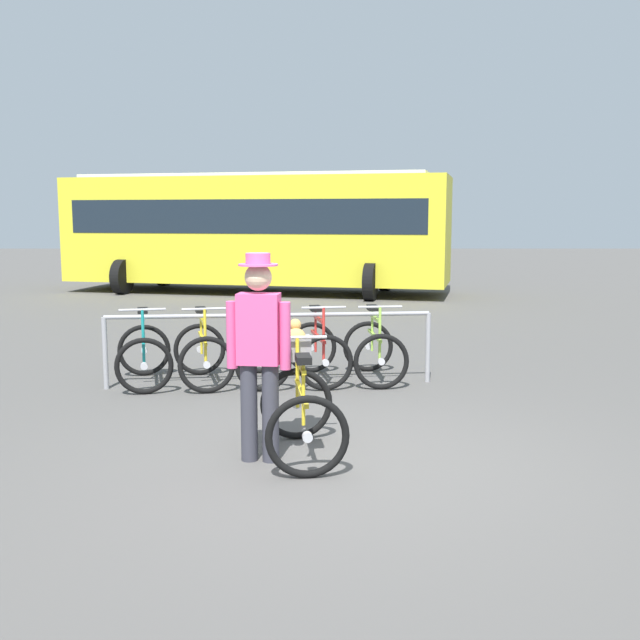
# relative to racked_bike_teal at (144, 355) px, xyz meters

# --- Properties ---
(ground_plane) EXTENTS (80.00, 80.00, 0.00)m
(ground_plane) POSITION_rel_racked_bike_teal_xyz_m (2.27, -2.83, -0.37)
(ground_plane) COLOR #514F4C
(bike_rack_rail) EXTENTS (3.89, 0.43, 0.88)m
(bike_rack_rail) POSITION_rel_racked_bike_teal_xyz_m (1.52, -0.03, 0.32)
(bike_rack_rail) COLOR #99999E
(bike_rack_rail) RESTS_ON ground
(racked_bike_teal) EXTENTS (0.90, 1.23, 0.97)m
(racked_bike_teal) POSITION_rel_racked_bike_teal_xyz_m (0.00, 0.00, 0.00)
(racked_bike_teal) COLOR black
(racked_bike_teal) RESTS_ON ground
(racked_bike_yellow) EXTENTS (0.91, 1.24, 0.98)m
(racked_bike_yellow) POSITION_rel_racked_bike_teal_xyz_m (0.70, 0.07, 0.00)
(racked_bike_yellow) COLOR black
(racked_bike_yellow) RESTS_ON ground
(racked_bike_black) EXTENTS (0.80, 1.19, 0.98)m
(racked_bike_black) POSITION_rel_racked_bike_teal_xyz_m (1.39, 0.14, 0.00)
(racked_bike_black) COLOR black
(racked_bike_black) RESTS_ON ground
(racked_bike_red) EXTENTS (0.84, 1.20, 0.97)m
(racked_bike_red) POSITION_rel_racked_bike_teal_xyz_m (2.09, 0.20, 0.00)
(racked_bike_red) COLOR black
(racked_bike_red) RESTS_ON ground
(racked_bike_lime) EXTENTS (0.75, 1.16, 0.97)m
(racked_bike_lime) POSITION_rel_racked_bike_teal_xyz_m (2.79, 0.27, 0.00)
(racked_bike_lime) COLOR black
(racked_bike_lime) RESTS_ON ground
(featured_bicycle) EXTENTS (0.78, 1.24, 1.09)m
(featured_bicycle) POSITION_rel_racked_bike_teal_xyz_m (1.94, -2.57, 0.12)
(featured_bicycle) COLOR black
(featured_bicycle) RESTS_ON ground
(person_with_featured_bike) EXTENTS (0.53, 0.32, 1.72)m
(person_with_featured_bike) POSITION_rel_racked_bike_teal_xyz_m (1.62, -2.79, 0.58)
(person_with_featured_bike) COLOR #383842
(person_with_featured_bike) RESTS_ON ground
(bus_distant) EXTENTS (10.31, 4.85, 3.08)m
(bus_distant) POSITION_rel_racked_bike_teal_xyz_m (0.44, 10.84, 1.37)
(bus_distant) COLOR yellow
(bus_distant) RESTS_ON ground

